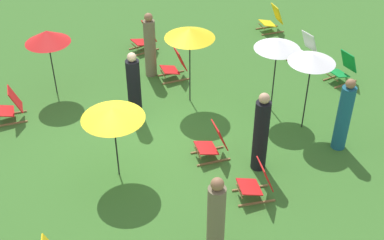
# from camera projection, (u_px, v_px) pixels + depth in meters

# --- Properties ---
(ground_plane) EXTENTS (40.00, 40.00, 0.00)m
(ground_plane) POSITION_uv_depth(u_px,v_px,m) (142.00, 150.00, 11.55)
(ground_plane) COLOR #386B28
(deckchair_0) EXTENTS (0.53, 0.79, 0.83)m
(deckchair_0) POSITION_uv_depth(u_px,v_px,m) (213.00, 143.00, 11.15)
(deckchair_0) COLOR olive
(deckchair_0) RESTS_ON ground
(deckchair_1) EXTENTS (0.60, 0.83, 0.83)m
(deckchair_1) POSITION_uv_depth(u_px,v_px,m) (305.00, 48.00, 14.65)
(deckchair_1) COLOR olive
(deckchair_1) RESTS_ON ground
(deckchair_2) EXTENTS (0.53, 0.79, 0.83)m
(deckchair_2) POSITION_uv_depth(u_px,v_px,m) (10.00, 106.00, 12.29)
(deckchair_2) COLOR olive
(deckchair_2) RESTS_ON ground
(deckchair_4) EXTENTS (0.52, 0.78, 0.83)m
(deckchair_4) POSITION_uv_depth(u_px,v_px,m) (272.00, 20.00, 16.19)
(deckchair_4) COLOR olive
(deckchair_4) RESTS_ON ground
(deckchair_7) EXTENTS (0.50, 0.77, 0.83)m
(deckchair_7) POSITION_uv_depth(u_px,v_px,m) (175.00, 66.00, 13.86)
(deckchair_7) COLOR olive
(deckchair_7) RESTS_ON ground
(deckchair_8) EXTENTS (0.61, 0.84, 0.83)m
(deckchair_8) POSITION_uv_depth(u_px,v_px,m) (145.00, 38.00, 15.18)
(deckchair_8) COLOR olive
(deckchair_8) RESTS_ON ground
(deckchair_9) EXTENTS (0.58, 0.82, 0.83)m
(deckchair_9) POSITION_uv_depth(u_px,v_px,m) (343.00, 68.00, 13.73)
(deckchair_9) COLOR olive
(deckchair_9) RESTS_ON ground
(deckchair_10) EXTENTS (0.60, 0.83, 0.83)m
(deckchair_10) POSITION_uv_depth(u_px,v_px,m) (257.00, 182.00, 10.15)
(deckchair_10) COLOR olive
(deckchair_10) RESTS_ON ground
(umbrella_0) EXTENTS (1.07, 1.07, 1.91)m
(umbrella_0) POSITION_uv_depth(u_px,v_px,m) (278.00, 44.00, 11.78)
(umbrella_0) COLOR black
(umbrella_0) RESTS_ON ground
(umbrella_1) EXTENTS (1.25, 1.25, 1.67)m
(umbrella_1) POSITION_uv_depth(u_px,v_px,m) (113.00, 114.00, 9.99)
(umbrella_1) COLOR black
(umbrella_1) RESTS_ON ground
(umbrella_2) EXTENTS (1.10, 1.10, 1.77)m
(umbrella_2) POSITION_uv_depth(u_px,v_px,m) (47.00, 37.00, 12.50)
(umbrella_2) COLOR black
(umbrella_2) RESTS_ON ground
(umbrella_3) EXTENTS (1.04, 1.04, 1.95)m
(umbrella_3) POSITION_uv_depth(u_px,v_px,m) (312.00, 58.00, 11.17)
(umbrella_3) COLOR black
(umbrella_3) RESTS_ON ground
(umbrella_4) EXTENTS (1.20, 1.20, 2.01)m
(umbrella_4) POSITION_uv_depth(u_px,v_px,m) (190.00, 33.00, 12.07)
(umbrella_4) COLOR black
(umbrella_4) RESTS_ON ground
(person_0) EXTENTS (0.39, 0.39, 1.71)m
(person_0) POSITION_uv_depth(u_px,v_px,m) (134.00, 87.00, 12.16)
(person_0) COLOR black
(person_0) RESTS_ON ground
(person_1) EXTENTS (0.40, 0.40, 1.76)m
(person_1) POSITION_uv_depth(u_px,v_px,m) (344.00, 116.00, 11.16)
(person_1) COLOR #195972
(person_1) RESTS_ON ground
(person_2) EXTENTS (0.39, 0.39, 1.86)m
(person_2) POSITION_uv_depth(u_px,v_px,m) (261.00, 134.00, 10.57)
(person_2) COLOR black
(person_2) RESTS_ON ground
(person_3) EXTENTS (0.34, 0.34, 1.67)m
(person_3) POSITION_uv_depth(u_px,v_px,m) (216.00, 217.00, 8.82)
(person_3) COLOR #72664C
(person_3) RESTS_ON ground
(person_4) EXTENTS (0.33, 0.33, 1.80)m
(person_4) POSITION_uv_depth(u_px,v_px,m) (150.00, 46.00, 13.71)
(person_4) COLOR #72664C
(person_4) RESTS_ON ground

